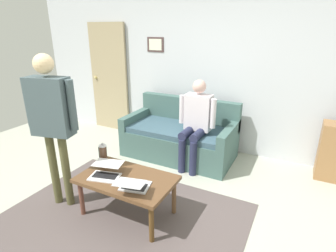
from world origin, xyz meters
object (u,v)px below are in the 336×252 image
(person_standing, at_px, (51,114))
(laptop_left, at_px, (106,172))
(couch, at_px, (180,137))
(laptop_center, at_px, (133,185))
(person_seated, at_px, (196,119))
(french_press, at_px, (103,155))
(side_shelf, at_px, (336,152))
(coffee_table, at_px, (127,182))
(interior_door, at_px, (109,78))

(person_standing, bearing_deg, laptop_left, -168.48)
(couch, height_order, laptop_center, couch)
(laptop_center, height_order, person_standing, person_standing)
(person_standing, distance_m, person_seated, 1.91)
(french_press, xyz_separation_m, person_standing, (0.38, 0.31, 0.52))
(french_press, relative_size, person_standing, 0.16)
(side_shelf, height_order, person_seated, person_seated)
(couch, bearing_deg, coffee_table, 94.31)
(couch, bearing_deg, person_seated, 146.76)
(french_press, bearing_deg, coffee_table, 163.48)
(laptop_center, bearing_deg, coffee_table, -37.88)
(interior_door, relative_size, laptop_center, 4.98)
(laptop_center, xyz_separation_m, french_press, (0.59, -0.27, 0.08))
(french_press, height_order, side_shelf, side_shelf)
(interior_door, height_order, laptop_left, interior_door)
(interior_door, bearing_deg, french_press, 126.70)
(coffee_table, height_order, person_seated, person_seated)
(side_shelf, relative_size, person_seated, 0.61)
(laptop_left, xyz_separation_m, laptop_center, (-0.41, 0.08, 0.00))
(coffee_table, xyz_separation_m, person_standing, (0.79, 0.19, 0.70))
(couch, distance_m, person_seated, 0.59)
(coffee_table, height_order, laptop_center, laptop_center)
(laptop_left, bearing_deg, laptop_center, 169.27)
(couch, xyz_separation_m, side_shelf, (-2.16, -0.29, 0.08))
(coffee_table, xyz_separation_m, laptop_center, (-0.19, 0.15, 0.10))
(couch, bearing_deg, laptop_center, 100.02)
(interior_door, relative_size, couch, 1.20)
(laptop_left, distance_m, person_seated, 1.54)
(side_shelf, bearing_deg, couch, 7.69)
(person_standing, bearing_deg, coffee_table, -166.69)
(coffee_table, distance_m, laptop_center, 0.26)
(interior_door, bearing_deg, person_seated, 161.21)
(interior_door, distance_m, couch, 1.97)
(couch, bearing_deg, interior_door, -15.56)
(french_press, relative_size, side_shelf, 0.35)
(laptop_left, bearing_deg, couch, -93.26)
(interior_door, height_order, couch, interior_door)
(side_shelf, bearing_deg, laptop_left, 41.28)
(couch, xyz_separation_m, laptop_center, (-0.31, 1.76, 0.20))
(couch, xyz_separation_m, coffee_table, (-0.12, 1.62, 0.10))
(interior_door, height_order, person_standing, interior_door)
(laptop_left, bearing_deg, interior_door, -52.55)
(side_shelf, relative_size, person_standing, 0.45)
(french_press, bearing_deg, side_shelf, -143.78)
(interior_door, distance_m, laptop_center, 3.11)
(interior_door, distance_m, side_shelf, 3.98)
(side_shelf, bearing_deg, laptop_center, 48.08)
(person_seated, bearing_deg, coffee_table, 80.86)
(laptop_left, bearing_deg, side_shelf, -138.72)
(coffee_table, distance_m, french_press, 0.46)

